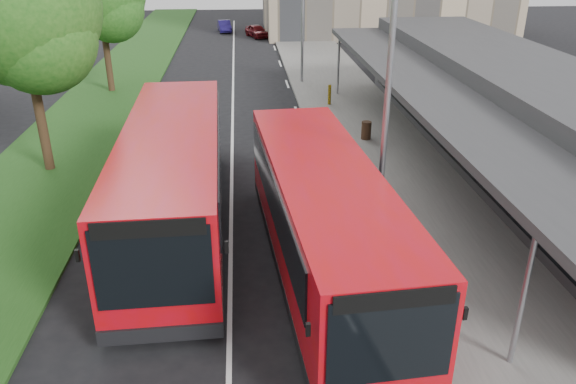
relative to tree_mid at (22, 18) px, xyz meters
name	(u,v)px	position (x,y,z in m)	size (l,w,h in m)	color
ground	(230,298)	(7.01, -9.05, -5.70)	(120.00, 120.00, 0.00)	black
pavement	(336,90)	(13.01, 10.95, -5.63)	(5.00, 80.00, 0.15)	slate
grass_verge	(109,95)	(0.01, 10.95, -5.65)	(5.00, 80.00, 0.10)	#1D4616
lane_centre_line	(233,120)	(7.01, 5.95, -5.69)	(0.12, 70.00, 0.01)	silver
kerb_dashes	(292,97)	(10.31, 9.95, -5.69)	(0.12, 56.00, 0.01)	silver
station_building	(515,116)	(17.87, -1.05, -3.66)	(7.70, 26.00, 4.00)	#303033
tree_mid	(22,18)	(0.00, 0.00, 0.00)	(5.49, 5.49, 8.83)	#382516
lamp_post_near	(385,90)	(11.13, -7.05, -0.98)	(1.44, 0.28, 8.00)	gray
lamp_post_far	(301,3)	(11.13, 12.95, -0.98)	(1.44, 0.28, 8.00)	gray
bus_main	(324,221)	(9.50, -8.05, -4.15)	(3.49, 10.87, 3.03)	#B40909
bus_second	(174,179)	(5.39, -5.19, -4.04)	(3.26, 11.54, 3.25)	#B40909
litter_bin	(366,130)	(12.88, 2.16, -5.16)	(0.43, 0.43, 0.78)	#382417
bollard	(329,95)	(12.11, 7.78, -5.03)	(0.17, 0.17, 1.03)	#D7A40B
car_near	(257,31)	(9.08, 30.30, -5.15)	(1.29, 3.22, 1.10)	#550C10
car_far	(224,26)	(6.15, 33.64, -5.19)	(1.09, 3.11, 1.03)	navy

